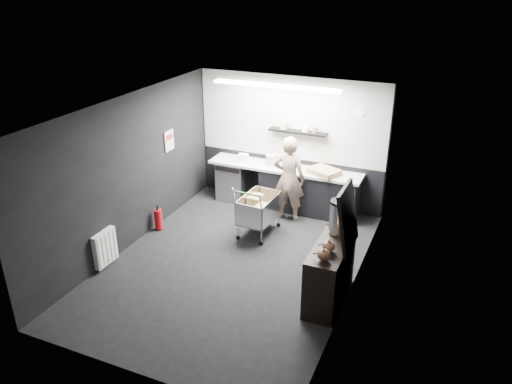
% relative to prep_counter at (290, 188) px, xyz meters
% --- Properties ---
extents(floor, '(5.50, 5.50, 0.00)m').
position_rel_prep_counter_xyz_m(floor, '(-0.14, -2.42, -0.46)').
color(floor, black).
rests_on(floor, ground).
extents(ceiling, '(5.50, 5.50, 0.00)m').
position_rel_prep_counter_xyz_m(ceiling, '(-0.14, -2.42, 2.24)').
color(ceiling, silver).
rests_on(ceiling, wall_back).
extents(wall_back, '(5.50, 0.00, 5.50)m').
position_rel_prep_counter_xyz_m(wall_back, '(-0.14, 0.33, 0.89)').
color(wall_back, black).
rests_on(wall_back, floor).
extents(wall_front, '(5.50, 0.00, 5.50)m').
position_rel_prep_counter_xyz_m(wall_front, '(-0.14, -5.17, 0.89)').
color(wall_front, black).
rests_on(wall_front, floor).
extents(wall_left, '(0.00, 5.50, 5.50)m').
position_rel_prep_counter_xyz_m(wall_left, '(-2.14, -2.42, 0.89)').
color(wall_left, black).
rests_on(wall_left, floor).
extents(wall_right, '(0.00, 5.50, 5.50)m').
position_rel_prep_counter_xyz_m(wall_right, '(1.86, -2.42, 0.89)').
color(wall_right, black).
rests_on(wall_right, floor).
extents(kitchen_wall_panel, '(3.95, 0.02, 1.70)m').
position_rel_prep_counter_xyz_m(kitchen_wall_panel, '(-0.14, 0.31, 1.39)').
color(kitchen_wall_panel, beige).
rests_on(kitchen_wall_panel, wall_back).
extents(dado_panel, '(3.95, 0.02, 1.00)m').
position_rel_prep_counter_xyz_m(dado_panel, '(-0.14, 0.31, 0.04)').
color(dado_panel, black).
rests_on(dado_panel, wall_back).
extents(floating_shelf, '(1.20, 0.22, 0.04)m').
position_rel_prep_counter_xyz_m(floating_shelf, '(0.06, 0.20, 1.16)').
color(floating_shelf, black).
rests_on(floating_shelf, wall_back).
extents(wall_clock, '(0.20, 0.03, 0.20)m').
position_rel_prep_counter_xyz_m(wall_clock, '(1.26, 0.30, 1.69)').
color(wall_clock, white).
rests_on(wall_clock, wall_back).
extents(poster, '(0.02, 0.30, 0.40)m').
position_rel_prep_counter_xyz_m(poster, '(-2.12, -1.12, 1.09)').
color(poster, silver).
rests_on(poster, wall_left).
extents(poster_red_band, '(0.02, 0.22, 0.10)m').
position_rel_prep_counter_xyz_m(poster_red_band, '(-2.11, -1.12, 1.16)').
color(poster_red_band, '#B41916').
rests_on(poster_red_band, poster).
extents(radiator, '(0.10, 0.50, 0.60)m').
position_rel_prep_counter_xyz_m(radiator, '(-2.08, -3.32, -0.11)').
color(radiator, white).
rests_on(radiator, wall_left).
extents(ceiling_strip, '(2.40, 0.20, 0.04)m').
position_rel_prep_counter_xyz_m(ceiling_strip, '(-0.14, -0.57, 2.21)').
color(ceiling_strip, white).
rests_on(ceiling_strip, ceiling).
extents(prep_counter, '(3.20, 0.61, 0.90)m').
position_rel_prep_counter_xyz_m(prep_counter, '(0.00, 0.00, 0.00)').
color(prep_counter, black).
rests_on(prep_counter, floor).
extents(person, '(0.64, 0.44, 1.72)m').
position_rel_prep_counter_xyz_m(person, '(0.13, -0.45, 0.40)').
color(person, beige).
rests_on(person, floor).
extents(shopping_cart, '(0.60, 0.96, 1.03)m').
position_rel_prep_counter_xyz_m(shopping_cart, '(-0.17, -1.25, 0.03)').
color(shopping_cart, silver).
rests_on(shopping_cart, floor).
extents(sideboard, '(0.53, 1.25, 1.87)m').
position_rel_prep_counter_xyz_m(sideboard, '(1.62, -2.73, 0.13)').
color(sideboard, black).
rests_on(sideboard, floor).
extents(fire_extinguisher, '(0.15, 0.15, 0.49)m').
position_rel_prep_counter_xyz_m(fire_extinguisher, '(-1.99, -1.88, -0.22)').
color(fire_extinguisher, red).
rests_on(fire_extinguisher, floor).
extents(cardboard_box, '(0.69, 0.62, 0.11)m').
position_rel_prep_counter_xyz_m(cardboard_box, '(0.72, -0.05, 0.50)').
color(cardboard_box, tan).
rests_on(cardboard_box, prep_counter).
extents(pink_tub, '(0.21, 0.21, 0.21)m').
position_rel_prep_counter_xyz_m(pink_tub, '(-0.42, 0.00, 0.55)').
color(pink_tub, beige).
rests_on(pink_tub, prep_counter).
extents(white_container, '(0.21, 0.17, 0.17)m').
position_rel_prep_counter_xyz_m(white_container, '(-1.03, -0.05, 0.53)').
color(white_container, white).
rests_on(white_container, prep_counter).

